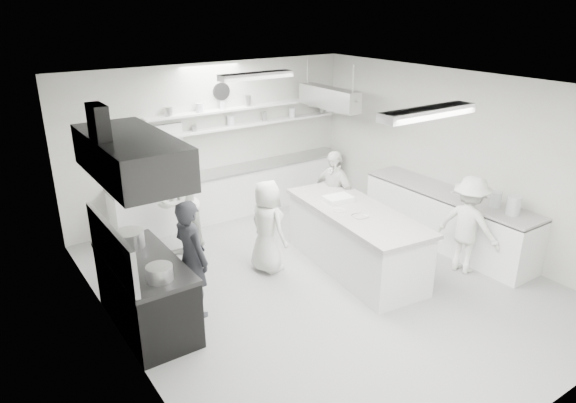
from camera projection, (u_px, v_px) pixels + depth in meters
floor at (320, 281)px, 8.06m from camera, size 6.00×7.00×0.02m
ceiling at (325, 85)px, 6.97m from camera, size 6.00×7.00×0.02m
wall_back at (213, 140)px, 10.20m from camera, size 6.00×0.04×3.00m
wall_front at (554, 296)px, 4.82m from camera, size 6.00×0.04×3.00m
wall_left at (116, 241)px, 5.93m from camera, size 0.04×7.00×3.00m
wall_right at (457, 157)px, 9.09m from camera, size 0.04×7.00×3.00m
stove at (147, 295)px, 6.83m from camera, size 0.80×1.80×0.90m
exhaust_hood at (131, 156)px, 6.14m from camera, size 0.85×2.00×0.50m
back_counter at (236, 191)px, 10.51m from camera, size 5.00×0.60×0.92m
shelf_lower at (247, 125)px, 10.38m from camera, size 4.20×0.26×0.04m
shelf_upper at (246, 107)px, 10.26m from camera, size 4.20×0.26×0.04m
pass_through_window at (150, 153)px, 9.52m from camera, size 1.30×0.04×1.00m
wall_clock at (221, 91)px, 9.93m from camera, size 0.32×0.05×0.32m
right_counter at (447, 219)px, 9.13m from camera, size 0.74×3.30×0.94m
pot_rack at (329, 98)px, 10.12m from camera, size 0.30×1.60×0.40m
light_fixture_front at (428, 112)px, 5.61m from camera, size 1.30×0.25×0.10m
light_fixture_rear at (256, 76)px, 8.38m from camera, size 1.30×0.25×0.10m
prep_island at (355, 240)px, 8.30m from camera, size 1.26×2.71×0.97m
stove_pot at (130, 241)px, 6.98m from camera, size 0.40×0.40×0.27m
cook_stove at (191, 259)px, 6.94m from camera, size 0.50×0.67×1.68m
cook_back at (179, 202)px, 8.76m from camera, size 1.07×0.97×1.78m
cook_island_left at (267, 226)px, 8.14m from camera, size 0.57×0.79×1.51m
cook_island_right at (333, 195)px, 9.28m from camera, size 0.53×1.01×1.64m
cook_right at (468, 225)px, 8.11m from camera, size 0.76×1.11×1.58m
bowl_island_a at (360, 217)px, 7.86m from camera, size 0.27×0.27×0.06m
bowl_island_b at (338, 212)px, 8.08m from camera, size 0.24×0.24×0.06m
bowl_right at (458, 194)px, 8.91m from camera, size 0.23×0.23×0.05m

